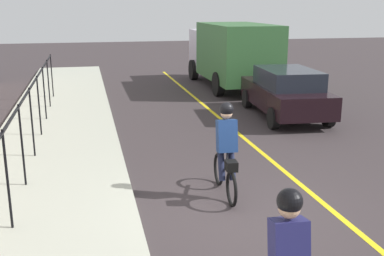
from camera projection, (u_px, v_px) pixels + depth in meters
name	position (u px, v px, depth m)	size (l,w,h in m)	color
ground_plane	(243.00, 215.00, 8.13)	(80.00, 80.00, 0.00)	#372F31
lane_line_centre	(327.00, 206.00, 8.47)	(36.00, 0.12, 0.01)	yellow
sidewalk	(39.00, 231.00, 7.38)	(40.00, 3.20, 0.15)	#ACAF9D
iron_fence	(13.00, 139.00, 7.91)	(20.44, 0.04, 1.60)	black
cyclist_lead	(226.00, 151.00, 8.68)	(1.71, 0.38, 1.83)	black
patrol_sedan	(286.00, 92.00, 15.03)	(4.53, 2.19, 1.58)	black
box_truck_background	(232.00, 52.00, 20.30)	(6.72, 2.55, 2.78)	#316031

